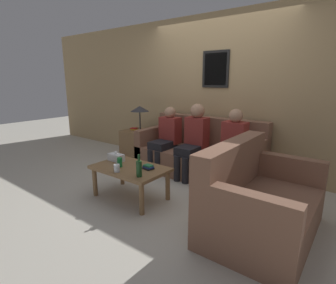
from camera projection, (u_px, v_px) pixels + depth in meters
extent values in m
plane|color=beige|center=(181.00, 183.00, 4.00)|extent=(16.00, 16.00, 0.00)
cube|color=tan|center=(216.00, 93.00, 4.48)|extent=(9.00, 0.06, 2.60)
cube|color=black|center=(216.00, 69.00, 4.36)|extent=(0.48, 0.02, 0.60)
cube|color=beige|center=(215.00, 69.00, 4.35)|extent=(0.40, 0.01, 0.52)
cube|color=brown|center=(198.00, 162.00, 4.33)|extent=(2.03, 0.91, 0.40)
cube|color=brown|center=(209.00, 132.00, 4.49)|extent=(2.03, 0.20, 0.51)
cube|color=brown|center=(154.00, 145.00, 4.85)|extent=(0.14, 0.91, 0.69)
cube|color=brown|center=(255.00, 165.00, 3.74)|extent=(0.14, 0.91, 0.69)
cube|color=brown|center=(263.00, 215.00, 2.65)|extent=(0.91, 1.38, 0.40)
cube|color=brown|center=(233.00, 165.00, 2.75)|extent=(0.20, 1.38, 0.51)
cube|color=brown|center=(240.00, 230.00, 2.14)|extent=(0.91, 0.14, 0.69)
cube|color=brown|center=(281.00, 183.00, 3.09)|extent=(0.91, 0.14, 0.69)
cube|color=olive|center=(130.00, 168.00, 3.41)|extent=(0.98, 0.62, 0.04)
cylinder|color=olive|center=(95.00, 182.00, 3.52)|extent=(0.06, 0.06, 0.39)
cylinder|color=olive|center=(142.00, 199.00, 3.02)|extent=(0.06, 0.06, 0.39)
cylinder|color=olive|center=(122.00, 172.00, 3.90)|extent=(0.06, 0.06, 0.39)
cylinder|color=olive|center=(168.00, 186.00, 3.40)|extent=(0.06, 0.06, 0.39)
cube|color=olive|center=(138.00, 145.00, 5.13)|extent=(0.52, 0.52, 0.58)
cylinder|color=#262628|center=(140.00, 121.00, 4.97)|extent=(0.02, 0.02, 0.39)
cone|color=#2D2D33|center=(140.00, 109.00, 4.92)|extent=(0.35, 0.35, 0.10)
cube|color=gold|center=(134.00, 129.00, 5.08)|extent=(0.12, 0.09, 0.02)
cube|color=red|center=(134.00, 128.00, 5.08)|extent=(0.12, 0.10, 0.02)
cylinder|color=#19421E|center=(139.00, 169.00, 3.05)|extent=(0.07, 0.07, 0.19)
cylinder|color=#19421E|center=(139.00, 158.00, 3.02)|extent=(0.03, 0.03, 0.08)
cylinder|color=silver|center=(117.00, 168.00, 3.21)|extent=(0.07, 0.07, 0.10)
cube|color=black|center=(148.00, 168.00, 3.32)|extent=(0.14, 0.12, 0.02)
cube|color=navy|center=(148.00, 167.00, 3.32)|extent=(0.15, 0.10, 0.02)
cube|color=#237547|center=(148.00, 166.00, 3.31)|extent=(0.11, 0.09, 0.02)
cylinder|color=#197A38|center=(120.00, 162.00, 3.40)|extent=(0.07, 0.07, 0.12)
cube|color=silver|center=(116.00, 157.00, 3.64)|extent=(0.23, 0.12, 0.10)
sphere|color=white|center=(116.00, 153.00, 3.63)|extent=(0.05, 0.05, 0.05)
cube|color=black|center=(162.00, 145.00, 4.43)|extent=(0.31, 0.43, 0.14)
cylinder|color=black|center=(151.00, 162.00, 4.36)|extent=(0.11, 0.11, 0.40)
cylinder|color=black|center=(158.00, 163.00, 4.27)|extent=(0.11, 0.11, 0.40)
cube|color=maroon|center=(170.00, 130.00, 4.54)|extent=(0.34, 0.22, 0.45)
sphere|color=tan|center=(170.00, 112.00, 4.47)|extent=(0.19, 0.19, 0.19)
cube|color=black|center=(189.00, 150.00, 4.09)|extent=(0.31, 0.43, 0.14)
cylinder|color=black|center=(177.00, 168.00, 4.03)|extent=(0.11, 0.11, 0.40)
cylinder|color=black|center=(186.00, 170.00, 3.94)|extent=(0.11, 0.11, 0.40)
cube|color=maroon|center=(197.00, 133.00, 4.20)|extent=(0.34, 0.22, 0.50)
sphere|color=tan|center=(197.00, 111.00, 4.12)|extent=(0.23, 0.23, 0.23)
cube|color=black|center=(227.00, 158.00, 3.72)|extent=(0.31, 0.44, 0.14)
cylinder|color=black|center=(214.00, 177.00, 3.66)|extent=(0.11, 0.11, 0.40)
cylinder|color=black|center=(225.00, 180.00, 3.57)|extent=(0.11, 0.11, 0.40)
cube|color=maroon|center=(235.00, 138.00, 3.83)|extent=(0.34, 0.22, 0.48)
sphere|color=tan|center=(236.00, 116.00, 3.76)|extent=(0.20, 0.20, 0.20)
sphere|color=tan|center=(197.00, 217.00, 2.83)|extent=(0.19, 0.19, 0.19)
sphere|color=tan|center=(197.00, 205.00, 2.80)|extent=(0.12, 0.12, 0.12)
sphere|color=tan|center=(194.00, 200.00, 2.81)|extent=(0.04, 0.04, 0.04)
sphere|color=tan|center=(201.00, 202.00, 2.76)|extent=(0.04, 0.04, 0.04)
sphere|color=beige|center=(195.00, 207.00, 2.76)|extent=(0.05, 0.05, 0.05)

